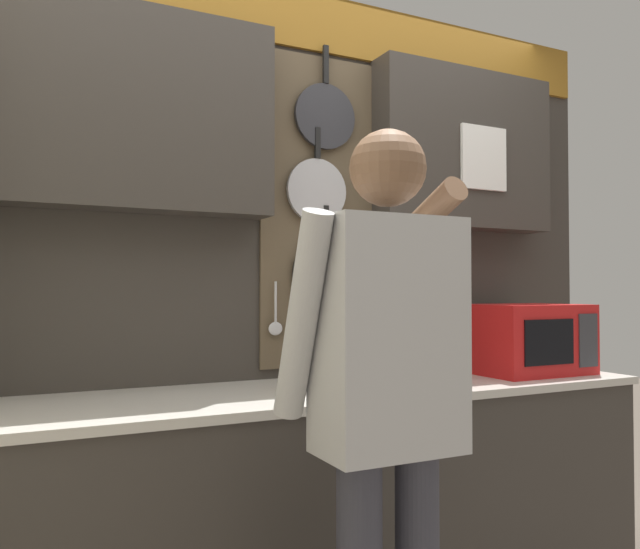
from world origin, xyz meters
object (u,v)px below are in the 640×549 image
object	(u,v)px
knife_block	(401,359)
utensil_crock	(305,365)
microwave	(526,339)
person	(386,384)

from	to	relation	value
knife_block	utensil_crock	world-z (taller)	utensil_crock
microwave	knife_block	size ratio (longest dim) A/B	1.88
person	microwave	bearing A→B (deg)	28.76
knife_block	person	xyz separation A→B (m)	(-0.44, -0.59, 0.01)
knife_block	microwave	bearing A→B (deg)	-0.07
microwave	knife_block	world-z (taller)	microwave
knife_block	utensil_crock	bearing A→B (deg)	179.83
knife_block	person	distance (m)	0.74
microwave	utensil_crock	distance (m)	1.04
microwave	person	world-z (taller)	person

